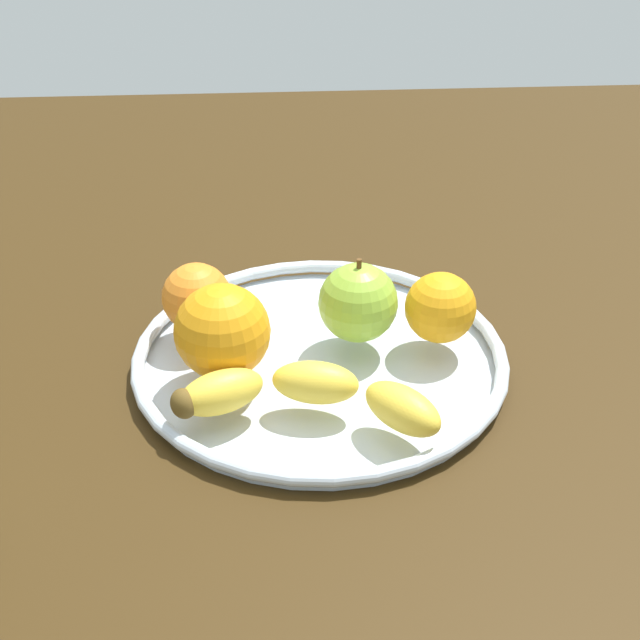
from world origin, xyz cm
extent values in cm
cube|color=#33220B|center=(0.00, 0.00, -2.00)|extent=(147.31, 147.31, 4.00)
cylinder|color=silver|center=(0.00, 0.00, 0.30)|extent=(31.22, 31.22, 0.60)
torus|color=silver|center=(0.00, 0.00, 1.20)|extent=(32.52, 32.52, 1.20)
ellipsoid|color=yellow|center=(-5.60, 10.74, 3.51)|extent=(7.17, 7.44, 3.43)
ellipsoid|color=yellow|center=(0.80, 7.04, 3.51)|extent=(7.48, 4.79, 3.43)
ellipsoid|color=yellow|center=(8.15, 7.82, 3.51)|extent=(7.71, 5.95, 3.43)
ellipsoid|color=brown|center=(10.99, 9.09, 3.51)|extent=(2.80, 3.01, 2.40)
sphere|color=#8BB532|center=(-3.41, -1.84, 5.27)|extent=(6.94, 6.94, 6.94)
cylinder|color=#593819|center=(-3.41, -1.84, 8.94)|extent=(0.44, 0.44, 1.20)
sphere|color=orange|center=(10.60, -4.22, 4.87)|extent=(6.14, 6.14, 6.14)
sphere|color=orange|center=(8.11, 2.69, 5.75)|extent=(7.91, 7.91, 7.91)
sphere|color=orange|center=(-10.48, -1.17, 4.90)|extent=(6.20, 6.20, 6.20)
camera|label=1|loc=(3.93, 63.22, 45.68)|focal=50.08mm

